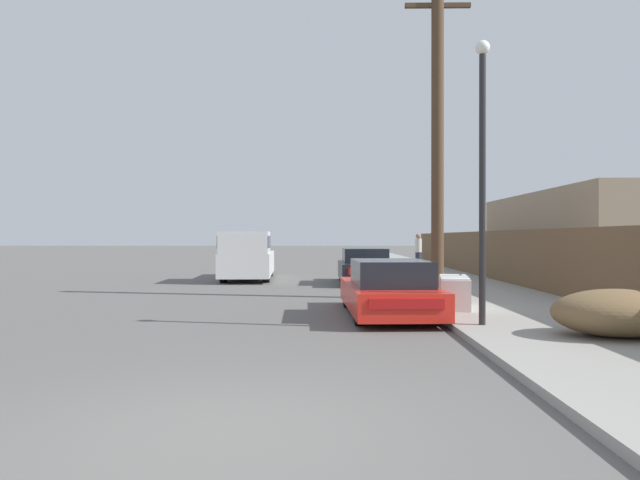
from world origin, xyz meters
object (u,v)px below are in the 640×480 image
at_px(discarded_fridge, 454,292).
at_px(parked_sports_car_red, 388,290).
at_px(pedestrian, 418,251).
at_px(street_lamp, 482,162).
at_px(car_parked_mid, 364,267).
at_px(utility_pole, 438,131).
at_px(brush_pile, 617,313).
at_px(pickup_truck, 247,256).

height_order(discarded_fridge, parked_sports_car_red, parked_sports_car_red).
bearing_deg(pedestrian, discarded_fridge, -96.10).
bearing_deg(street_lamp, car_parked_mid, 97.69).
xyz_separation_m(utility_pole, brush_pile, (1.62, -6.53, -4.13)).
relative_size(parked_sports_car_red, street_lamp, 0.90).
relative_size(parked_sports_car_red, pickup_truck, 0.80).
bearing_deg(brush_pile, parked_sports_car_red, 136.04).
bearing_deg(parked_sports_car_red, pedestrian, 76.09).
xyz_separation_m(street_lamp, brush_pile, (1.84, -1.20, -2.58)).
height_order(discarded_fridge, brush_pile, brush_pile).
relative_size(car_parked_mid, utility_pole, 0.49).
bearing_deg(street_lamp, pickup_truck, 116.06).
relative_size(car_parked_mid, pickup_truck, 0.75).
relative_size(discarded_fridge, pickup_truck, 0.31).
distance_m(parked_sports_car_red, pedestrian, 16.24).
bearing_deg(pedestrian, utility_pole, -96.71).
distance_m(brush_pile, pedestrian, 19.13).
relative_size(utility_pole, street_lamp, 1.71).
xyz_separation_m(discarded_fridge, pickup_truck, (-6.06, 9.71, 0.49)).
xyz_separation_m(parked_sports_car_red, brush_pile, (3.32, -3.21, -0.06)).
xyz_separation_m(parked_sports_car_red, pickup_truck, (-4.51, 10.26, 0.39)).
distance_m(parked_sports_car_red, brush_pile, 4.62).
height_order(discarded_fridge, pedestrian, pedestrian).
height_order(parked_sports_car_red, car_parked_mid, car_parked_mid).
height_order(discarded_fridge, utility_pole, utility_pole).
bearing_deg(street_lamp, utility_pole, 87.64).
bearing_deg(discarded_fridge, street_lamp, -81.43).
height_order(street_lamp, brush_pile, street_lamp).
height_order(utility_pole, brush_pile, utility_pole).
xyz_separation_m(parked_sports_car_red, pedestrian, (3.19, 15.91, 0.48)).
xyz_separation_m(discarded_fridge, parked_sports_car_red, (-1.55, -0.55, 0.09)).
bearing_deg(car_parked_mid, brush_pile, -75.39).
height_order(parked_sports_car_red, pickup_truck, pickup_truck).
bearing_deg(utility_pole, pickup_truck, 131.89).
relative_size(parked_sports_car_red, brush_pile, 2.22).
bearing_deg(pickup_truck, car_parked_mid, 157.62).
bearing_deg(discarded_fridge, pedestrian, 93.78).
bearing_deg(utility_pole, pedestrian, 83.29).
bearing_deg(parked_sports_car_red, utility_pole, 60.25).
distance_m(discarded_fridge, street_lamp, 3.66).
bearing_deg(discarded_fridge, car_parked_mid, 110.33).
height_order(pickup_truck, pedestrian, pickup_truck).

